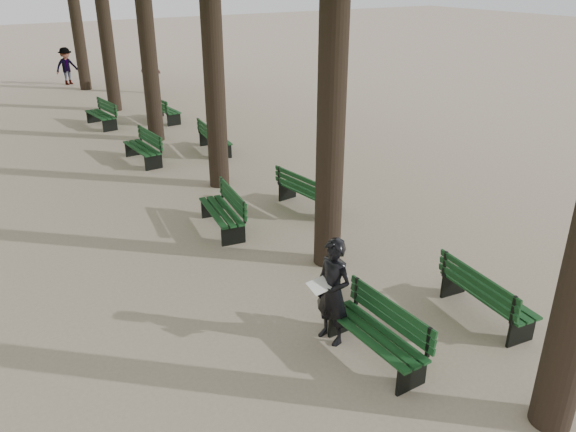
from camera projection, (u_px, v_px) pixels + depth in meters
ground at (361, 373)px, 8.08m from camera, size 120.00×120.00×0.00m
bench_left_0 at (374, 344)px, 8.27m from camera, size 0.60×1.81×0.92m
bench_left_1 at (222, 218)px, 12.37m from camera, size 0.81×1.86×0.92m
bench_left_2 at (143, 153)px, 16.66m from camera, size 0.68×1.83×0.92m
bench_left_3 at (101, 119)px, 20.37m from camera, size 0.78×1.85×0.92m
bench_right_0 at (486, 303)px, 9.26m from camera, size 0.77×1.85×0.92m
bench_right_1 at (308, 198)px, 13.45m from camera, size 0.79×1.86×0.92m
bench_right_2 at (215, 143)px, 17.61m from camera, size 0.75×1.85×0.92m
bench_right_3 at (165, 114)px, 21.11m from camera, size 0.68×1.83×0.92m
man_with_map at (333, 292)px, 8.47m from camera, size 0.68×0.75×1.74m
pedestrian_c at (151, 72)px, 25.62m from camera, size 0.87×1.15×1.89m
pedestrian_b at (67, 66)px, 27.43m from camera, size 1.20×0.66×1.78m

